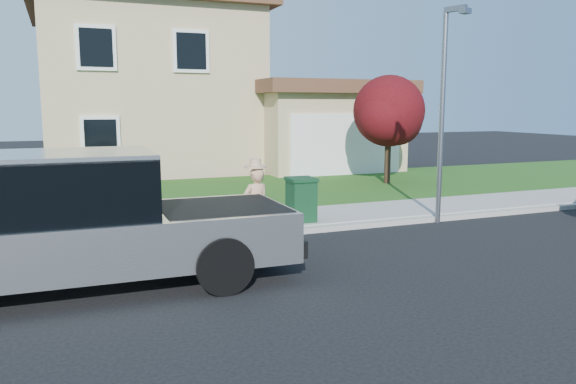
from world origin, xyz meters
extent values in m
plane|color=black|center=(0.00, 0.00, 0.00)|extent=(80.00, 80.00, 0.00)
cube|color=gray|center=(1.00, 2.90, 0.06)|extent=(40.00, 0.20, 0.12)
cube|color=gray|center=(1.00, 4.00, 0.07)|extent=(40.00, 2.00, 0.15)
cube|color=#1B4A15|center=(1.00, 8.50, 0.05)|extent=(40.00, 7.00, 0.10)
cube|color=tan|center=(0.00, 17.00, 3.20)|extent=(8.00, 9.00, 6.40)
cube|color=tan|center=(6.50, 14.00, 1.60)|extent=(5.50, 6.00, 3.20)
cube|color=white|center=(6.50, 10.98, 1.25)|extent=(4.60, 0.12, 2.30)
cube|color=#4C2D1E|center=(0.00, 17.00, 6.60)|extent=(8.80, 9.80, 0.50)
cube|color=#4C2D1E|center=(6.50, 14.00, 3.40)|extent=(6.20, 6.80, 0.50)
cube|color=white|center=(-2.20, 12.45, 4.60)|extent=(1.30, 0.10, 1.50)
cube|color=white|center=(1.00, 12.45, 4.60)|extent=(1.30, 0.10, 1.50)
cube|color=black|center=(-2.20, 12.45, 1.60)|extent=(1.30, 0.10, 1.50)
cylinder|color=black|center=(-1.40, -0.21, 0.42)|extent=(0.85, 0.33, 0.84)
cylinder|color=black|center=(-1.36, 1.73, 0.42)|extent=(0.85, 0.33, 0.84)
cube|color=silver|center=(-3.17, 0.79, 0.73)|extent=(6.03, 2.22, 0.76)
cube|color=black|center=(-3.33, 0.80, 1.52)|extent=(2.24, 2.00, 0.89)
cube|color=silver|center=(-3.33, 0.80, 1.99)|extent=(2.24, 2.00, 0.08)
cube|color=black|center=(-1.17, 0.76, 1.08)|extent=(1.93, 1.82, 0.06)
cube|color=black|center=(-0.14, 0.74, 0.53)|extent=(0.16, 2.00, 0.26)
cube|color=black|center=(-4.15, 1.95, 1.42)|extent=(0.13, 0.23, 0.19)
imported|color=tan|center=(-0.11, 2.15, 0.77)|extent=(0.63, 0.49, 1.54)
cylinder|color=tan|center=(-0.11, 2.15, 1.56)|extent=(0.41, 0.41, 0.04)
cylinder|color=tan|center=(-0.11, 2.15, 1.62)|extent=(0.21, 0.21, 0.14)
cylinder|color=black|center=(6.67, 8.36, 0.92)|extent=(0.21, 0.21, 1.64)
sphere|color=#4B1013|center=(6.67, 8.36, 2.51)|extent=(2.36, 2.36, 2.36)
sphere|color=#4B1013|center=(7.18, 8.66, 2.20)|extent=(1.74, 1.74, 1.74)
sphere|color=#4B1013|center=(6.26, 8.05, 2.31)|extent=(1.64, 1.64, 1.64)
cube|color=#0E331A|center=(1.40, 3.47, 0.60)|extent=(0.57, 0.66, 0.89)
cube|color=#0E331A|center=(1.40, 3.47, 1.08)|extent=(0.63, 0.71, 0.07)
cylinder|color=slate|center=(4.54, 2.75, 2.38)|extent=(0.11, 0.11, 4.76)
cube|color=slate|center=(4.61, 2.52, 4.76)|extent=(0.27, 0.53, 0.11)
cube|color=slate|center=(4.68, 2.30, 4.68)|extent=(0.28, 0.24, 0.11)
camera|label=1|loc=(-3.46, -7.77, 2.68)|focal=35.00mm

